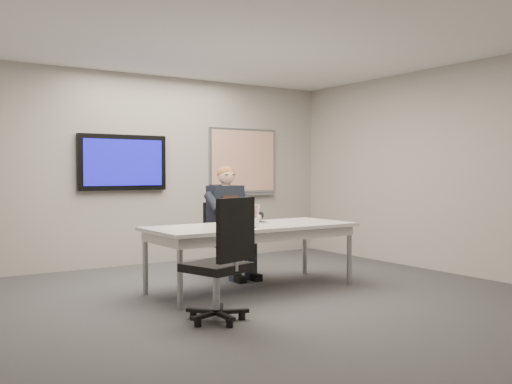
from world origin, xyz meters
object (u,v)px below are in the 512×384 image
office_chair_near (220,283)px  laptop (251,218)px  conference_table (252,232)px  seated_person (233,232)px  office_chair_far (223,252)px

office_chair_near → laptop: 1.79m
conference_table → office_chair_near: 1.51m
seated_person → office_chair_near: bearing=-125.0°
office_chair_near → office_chair_far: bearing=-137.6°
laptop → office_chair_near: bearing=-124.5°
conference_table → seated_person: seated_person is taller
laptop → office_chair_far: bearing=92.3°
office_chair_far → laptop: laptop is taller
conference_table → seated_person: bearing=74.2°
office_chair_far → seated_person: seated_person is taller
office_chair_near → seated_person: bearing=-141.0°
conference_table → office_chair_far: bearing=77.9°
office_chair_near → laptop: (1.16, 1.29, 0.45)m
office_chair_near → seated_person: 2.23m
office_chair_far → office_chair_near: size_ratio=0.84×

